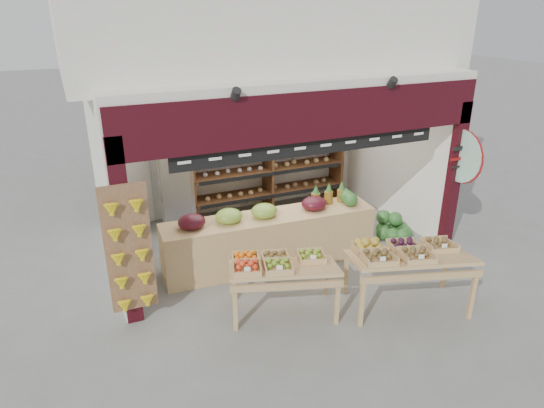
{
  "coord_description": "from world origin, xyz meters",
  "views": [
    {
      "loc": [
        -3.25,
        -7.01,
        4.11
      ],
      "look_at": [
        -0.29,
        -0.2,
        1.03
      ],
      "focal_mm": 32.0,
      "sensor_mm": 36.0,
      "label": 1
    }
  ],
  "objects": [
    {
      "name": "ground",
      "position": [
        0.0,
        0.0,
        0.0
      ],
      "size": [
        60.0,
        60.0,
        0.0
      ],
      "primitive_type": "plane",
      "color": "slate",
      "rests_on": "ground"
    },
    {
      "name": "banana_board",
      "position": [
        -2.73,
        -1.17,
        1.12
      ],
      "size": [
        0.6,
        0.15,
        1.8
      ],
      "color": "#946743",
      "rests_on": "ground"
    },
    {
      "name": "back_shelving",
      "position": [
        0.55,
        1.92,
        1.28
      ],
      "size": [
        3.37,
        0.55,
        2.05
      ],
      "color": "brown",
      "rests_on": "ground"
    },
    {
      "name": "gift_sign",
      "position": [
        2.75,
        -1.15,
        1.75
      ],
      "size": [
        0.04,
        0.93,
        0.92
      ],
      "color": "silver",
      "rests_on": "ground"
    },
    {
      "name": "cardboard_stack",
      "position": [
        -1.38,
        0.22,
        0.24
      ],
      "size": [
        1.0,
        0.73,
        0.66
      ],
      "color": "silver",
      "rests_on": "ground"
    },
    {
      "name": "mid_counter",
      "position": [
        -0.41,
        -0.35,
        0.49
      ],
      "size": [
        3.6,
        0.87,
        1.11
      ],
      "color": "tan",
      "rests_on": "ground"
    },
    {
      "name": "shop_structure",
      "position": [
        0.0,
        1.61,
        3.92
      ],
      "size": [
        6.36,
        5.12,
        5.4
      ],
      "color": "white",
      "rests_on": "ground"
    },
    {
      "name": "display_table_left",
      "position": [
        -0.85,
        -1.64,
        0.75
      ],
      "size": [
        1.69,
        1.26,
        0.97
      ],
      "color": "tan",
      "rests_on": "ground"
    },
    {
      "name": "watermelon_pile",
      "position": [
        2.14,
        -0.37,
        0.19
      ],
      "size": [
        0.71,
        0.68,
        0.51
      ],
      "color": "#194D1F",
      "rests_on": "ground"
    },
    {
      "name": "refrigerator",
      "position": [
        -1.5,
        1.87,
        0.85
      ],
      "size": [
        0.71,
        0.71,
        1.69
      ],
      "primitive_type": "cube",
      "rotation": [
        0.0,
        0.0,
        0.08
      ],
      "color": "#A9ABB0",
      "rests_on": "ground"
    },
    {
      "name": "display_table_right",
      "position": [
        0.88,
        -2.22,
        0.83
      ],
      "size": [
        1.9,
        1.4,
        1.07
      ],
      "color": "tan",
      "rests_on": "ground"
    }
  ]
}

